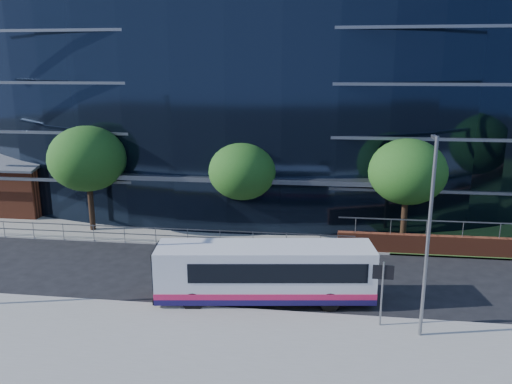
# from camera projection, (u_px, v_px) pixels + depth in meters

# --- Properties ---
(ground) EXTENTS (200.00, 200.00, 0.00)m
(ground) POSITION_uv_depth(u_px,v_px,m) (276.00, 304.00, 22.89)
(ground) COLOR black
(ground) RESTS_ON ground
(pavement_near) EXTENTS (80.00, 8.00, 0.15)m
(pavement_near) POSITION_uv_depth(u_px,v_px,m) (263.00, 365.00, 18.06)
(pavement_near) COLOR gray
(pavement_near) RESTS_ON ground
(kerb) EXTENTS (80.00, 0.25, 0.16)m
(kerb) POSITION_uv_depth(u_px,v_px,m) (274.00, 313.00, 21.90)
(kerb) COLOR gray
(kerb) RESTS_ON ground
(yellow_line_outer) EXTENTS (80.00, 0.08, 0.01)m
(yellow_line_outer) POSITION_uv_depth(u_px,v_px,m) (274.00, 312.00, 22.11)
(yellow_line_outer) COLOR gold
(yellow_line_outer) RESTS_ON ground
(yellow_line_inner) EXTENTS (80.00, 0.08, 0.01)m
(yellow_line_inner) POSITION_uv_depth(u_px,v_px,m) (274.00, 311.00, 22.26)
(yellow_line_inner) COLOR gold
(yellow_line_inner) RESTS_ON ground
(far_forecourt) EXTENTS (50.00, 8.00, 0.10)m
(far_forecourt) POSITION_uv_depth(u_px,v_px,m) (203.00, 225.00, 34.20)
(far_forecourt) COLOR gray
(far_forecourt) RESTS_ON ground
(glass_office) EXTENTS (44.00, 23.10, 16.00)m
(glass_office) POSITION_uv_depth(u_px,v_px,m) (251.00, 99.00, 41.49)
(glass_office) COLOR black
(glass_office) RESTS_ON ground
(brick_pavilion) EXTENTS (8.60, 6.66, 4.40)m
(brick_pavilion) POSITION_uv_depth(u_px,v_px,m) (6.00, 183.00, 38.13)
(brick_pavilion) COLOR maroon
(brick_pavilion) RESTS_ON ground
(guard_railings) EXTENTS (24.00, 0.05, 1.10)m
(guard_railings) POSITION_uv_depth(u_px,v_px,m) (156.00, 232.00, 30.41)
(guard_railings) COLOR slate
(guard_railings) RESTS_ON ground
(street_sign) EXTENTS (0.85, 0.09, 2.80)m
(street_sign) POSITION_uv_depth(u_px,v_px,m) (383.00, 280.00, 20.28)
(street_sign) COLOR slate
(street_sign) RESTS_ON pavement_near
(tree_far_a) EXTENTS (4.95, 4.95, 6.98)m
(tree_far_a) POSITION_uv_depth(u_px,v_px,m) (87.00, 159.00, 31.98)
(tree_far_a) COLOR black
(tree_far_a) RESTS_ON ground
(tree_far_b) EXTENTS (4.29, 4.29, 6.05)m
(tree_far_b) POSITION_uv_depth(u_px,v_px,m) (242.00, 171.00, 31.37)
(tree_far_b) COLOR black
(tree_far_b) RESTS_ON ground
(tree_far_c) EXTENTS (4.62, 4.62, 6.51)m
(tree_far_c) POSITION_uv_depth(u_px,v_px,m) (407.00, 172.00, 29.57)
(tree_far_c) COLOR black
(tree_far_c) RESTS_ON ground
(streetlight_east) EXTENTS (0.15, 0.77, 8.00)m
(streetlight_east) POSITION_uv_depth(u_px,v_px,m) (428.00, 233.00, 18.97)
(streetlight_east) COLOR slate
(streetlight_east) RESTS_ON pavement_near
(city_bus) EXTENTS (10.15, 3.54, 2.69)m
(city_bus) POSITION_uv_depth(u_px,v_px,m) (267.00, 272.00, 22.89)
(city_bus) COLOR silver
(city_bus) RESTS_ON ground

